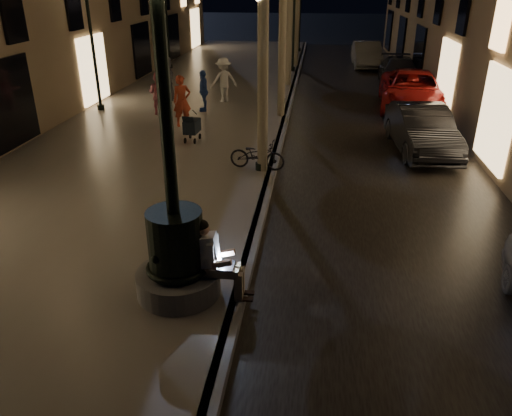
# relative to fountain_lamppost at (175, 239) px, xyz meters

# --- Properties ---
(ground) EXTENTS (120.00, 120.00, 0.00)m
(ground) POSITION_rel_fountain_lamppost_xyz_m (1.00, 13.00, -1.21)
(ground) COLOR black
(ground) RESTS_ON ground
(cobble_lane) EXTENTS (6.00, 45.00, 0.02)m
(cobble_lane) POSITION_rel_fountain_lamppost_xyz_m (4.00, 13.00, -1.20)
(cobble_lane) COLOR black
(cobble_lane) RESTS_ON ground
(promenade) EXTENTS (8.00, 45.00, 0.20)m
(promenade) POSITION_rel_fountain_lamppost_xyz_m (-3.00, 13.00, -1.11)
(promenade) COLOR slate
(promenade) RESTS_ON ground
(curb_strip) EXTENTS (0.25, 45.00, 0.20)m
(curb_strip) POSITION_rel_fountain_lamppost_xyz_m (1.00, 13.00, -1.11)
(curb_strip) COLOR #59595B
(curb_strip) RESTS_ON ground
(fountain_lamppost) EXTENTS (1.40, 1.40, 5.21)m
(fountain_lamppost) POSITION_rel_fountain_lamppost_xyz_m (0.00, 0.00, 0.00)
(fountain_lamppost) COLOR #59595B
(fountain_lamppost) RESTS_ON promenade
(seated_man_laptop) EXTENTS (1.01, 0.34, 1.38)m
(seated_man_laptop) POSITION_rel_fountain_lamppost_xyz_m (0.61, 0.00, -0.29)
(seated_man_laptop) COLOR gray
(seated_man_laptop) RESTS_ON promenade
(lamp_curb_a) EXTENTS (0.36, 0.36, 4.81)m
(lamp_curb_a) POSITION_rel_fountain_lamppost_xyz_m (0.70, 6.00, 2.02)
(lamp_curb_a) COLOR black
(lamp_curb_a) RESTS_ON promenade
(lamp_curb_b) EXTENTS (0.36, 0.36, 4.81)m
(lamp_curb_b) POSITION_rel_fountain_lamppost_xyz_m (0.70, 14.00, 2.02)
(lamp_curb_b) COLOR black
(lamp_curb_b) RESTS_ON promenade
(lamp_curb_c) EXTENTS (0.36, 0.36, 4.81)m
(lamp_curb_c) POSITION_rel_fountain_lamppost_xyz_m (0.70, 22.00, 2.02)
(lamp_curb_c) COLOR black
(lamp_curb_c) RESTS_ON promenade
(lamp_curb_d) EXTENTS (0.36, 0.36, 4.81)m
(lamp_curb_d) POSITION_rel_fountain_lamppost_xyz_m (0.70, 30.00, 2.02)
(lamp_curb_d) COLOR black
(lamp_curb_d) RESTS_ON promenade
(lamp_left_b) EXTENTS (0.36, 0.36, 4.81)m
(lamp_left_b) POSITION_rel_fountain_lamppost_xyz_m (-6.40, 12.00, 2.02)
(lamp_left_b) COLOR black
(lamp_left_b) RESTS_ON promenade
(lamp_left_c) EXTENTS (0.36, 0.36, 4.81)m
(lamp_left_c) POSITION_rel_fountain_lamppost_xyz_m (-6.40, 22.00, 2.02)
(lamp_left_c) COLOR black
(lamp_left_c) RESTS_ON promenade
(stroller) EXTENTS (0.45, 0.97, 0.98)m
(stroller) POSITION_rel_fountain_lamppost_xyz_m (-1.77, 8.32, -0.52)
(stroller) COLOR black
(stroller) RESTS_ON promenade
(car_second) EXTENTS (1.85, 4.43, 1.43)m
(car_second) POSITION_rel_fountain_lamppost_xyz_m (5.43, 8.75, -0.50)
(car_second) COLOR black
(car_second) RESTS_ON ground
(car_third) EXTENTS (2.97, 5.69, 1.53)m
(car_third) POSITION_rel_fountain_lamppost_xyz_m (6.05, 14.45, -0.45)
(car_third) COLOR maroon
(car_third) RESTS_ON ground
(car_rear) EXTENTS (2.03, 4.65, 1.33)m
(car_rear) POSITION_rel_fountain_lamppost_xyz_m (6.20, 19.45, -0.55)
(car_rear) COLOR #303035
(car_rear) RESTS_ON ground
(car_fifth) EXTENTS (1.64, 4.46, 1.46)m
(car_fifth) POSITION_rel_fountain_lamppost_xyz_m (5.00, 24.96, -0.48)
(car_fifth) COLOR gray
(car_fifth) RESTS_ON ground
(pedestrian_red) EXTENTS (0.77, 0.68, 1.76)m
(pedestrian_red) POSITION_rel_fountain_lamppost_xyz_m (-2.53, 10.08, -0.13)
(pedestrian_red) COLOR #A83721
(pedestrian_red) RESTS_ON promenade
(pedestrian_pink) EXTENTS (0.88, 0.75, 1.58)m
(pedestrian_pink) POSITION_rel_fountain_lamppost_xyz_m (-3.86, 11.58, -0.22)
(pedestrian_pink) COLOR #D26F84
(pedestrian_pink) RESTS_ON promenade
(pedestrian_white) EXTENTS (1.34, 1.14, 1.80)m
(pedestrian_white) POSITION_rel_fountain_lamppost_xyz_m (-1.77, 14.00, -0.11)
(pedestrian_white) COLOR silver
(pedestrian_white) RESTS_ON promenade
(pedestrian_blue) EXTENTS (0.56, 0.98, 1.58)m
(pedestrian_blue) POSITION_rel_fountain_lamppost_xyz_m (-2.26, 12.30, -0.22)
(pedestrian_blue) COLOR navy
(pedestrian_blue) RESTS_ON promenade
(pedestrian_dark) EXTENTS (0.68, 0.94, 1.80)m
(pedestrian_dark) POSITION_rel_fountain_lamppost_xyz_m (-4.20, 13.99, -0.11)
(pedestrian_dark) COLOR #37373D
(pedestrian_dark) RESTS_ON promenade
(bicycle) EXTENTS (1.60, 0.74, 0.81)m
(bicycle) POSITION_rel_fountain_lamppost_xyz_m (0.60, 6.06, -0.61)
(bicycle) COLOR black
(bicycle) RESTS_ON promenade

